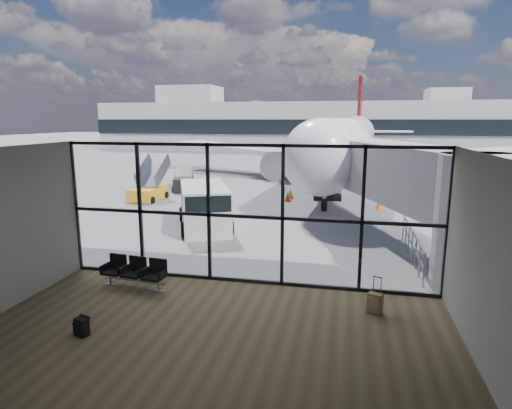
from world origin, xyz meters
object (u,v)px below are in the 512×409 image
at_px(belt_loader, 184,182).
at_px(mobile_stairs, 149,191).
at_px(backpack, 81,327).
at_px(suitcase, 375,303).
at_px(seating_row, 135,270).
at_px(airliner, 348,142).
at_px(service_van, 205,207).

height_order(belt_loader, mobile_stairs, mobile_stairs).
height_order(backpack, mobile_stairs, mobile_stairs).
bearing_deg(backpack, suitcase, 40.11).
relative_size(seating_row, mobile_stairs, 0.64).
distance_m(suitcase, mobile_stairs, 19.71).
bearing_deg(airliner, seating_row, -98.41).
bearing_deg(mobile_stairs, seating_row, -63.97).
distance_m(suitcase, belt_loader, 22.46).
height_order(airliner, mobile_stairs, airliner).
xyz_separation_m(suitcase, mobile_stairs, (-13.60, 14.27, 0.25)).
bearing_deg(seating_row, suitcase, 2.64).
xyz_separation_m(airliner, mobile_stairs, (-12.62, -14.59, -2.65)).
bearing_deg(suitcase, belt_loader, 147.46).
bearing_deg(suitcase, backpack, -135.91).
height_order(suitcase, airliner, airliner).
relative_size(backpack, mobile_stairs, 0.15).
bearing_deg(belt_loader, seating_row, -91.40).
distance_m(service_van, mobile_stairs, 8.76).
height_order(seating_row, airliner, airliner).
distance_m(seating_row, service_van, 7.53).
xyz_separation_m(seating_row, belt_loader, (-5.50, 18.01, 0.07)).
bearing_deg(seating_row, mobile_stairs, 120.56).
distance_m(seating_row, suitcase, 7.32).
bearing_deg(mobile_stairs, belt_loader, 80.70).
height_order(seating_row, mobile_stairs, mobile_stairs).
distance_m(suitcase, airliner, 29.02).
bearing_deg(suitcase, seating_row, -160.72).
height_order(airliner, service_van, airliner).
bearing_deg(service_van, belt_loader, 93.14).
bearing_deg(suitcase, mobile_stairs, 156.34).
height_order(service_van, belt_loader, service_van).
distance_m(belt_loader, mobile_stairs, 4.26).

